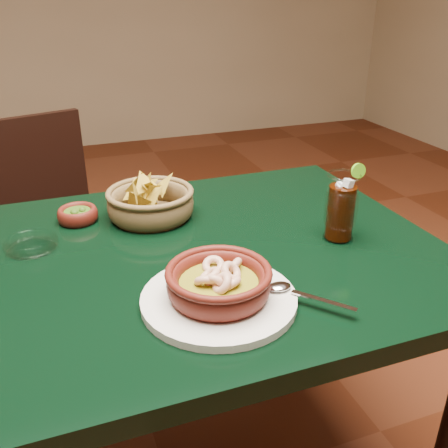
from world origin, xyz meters
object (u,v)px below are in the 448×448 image
object	(u,v)px
chip_basket	(150,202)
shrimp_plate	(219,287)
cola_drink	(341,208)
dining_table	(159,297)
dining_chair	(51,241)

from	to	relation	value
chip_basket	shrimp_plate	bearing A→B (deg)	-85.50
cola_drink	chip_basket	bearing A→B (deg)	144.98
shrimp_plate	cola_drink	size ratio (longest dim) A/B	2.00
dining_table	cola_drink	size ratio (longest dim) A/B	7.13
shrimp_plate	chip_basket	world-z (taller)	chip_basket
shrimp_plate	cola_drink	bearing A→B (deg)	23.55
dining_table	cola_drink	bearing A→B (deg)	-8.08
chip_basket	dining_table	bearing A→B (deg)	-99.79
dining_table	shrimp_plate	world-z (taller)	shrimp_plate
dining_table	cola_drink	xyz separation A→B (m)	(0.39, -0.06, 0.17)
chip_basket	cola_drink	world-z (taller)	cola_drink
dining_chair	dining_table	bearing A→B (deg)	-73.29
cola_drink	dining_table	bearing A→B (deg)	171.92
dining_chair	chip_basket	distance (m)	0.64
dining_table	shrimp_plate	xyz separation A→B (m)	(0.06, -0.20, 0.13)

